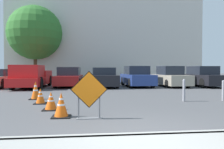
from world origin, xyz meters
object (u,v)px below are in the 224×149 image
Objects in this scene: traffic_cone_second at (51,101)px; pickup_truck at (31,78)px; parked_car_third at (104,78)px; bollard_second at (223,90)px; traffic_cone_fourth at (36,90)px; parked_car_sixth at (203,77)px; parked_car_second at (69,78)px; road_closed_sign at (89,94)px; traffic_cone_third at (40,96)px; parked_car_fourth at (137,77)px; traffic_cone_nearest at (61,105)px; bollard_nearest at (184,90)px; parked_car_fifth at (170,77)px.

traffic_cone_second is 0.11× the size of pickup_truck.
bollard_second is (4.59, -7.72, -0.21)m from parked_car_third.
traffic_cone_fourth is at bearing 105.89° from pickup_truck.
traffic_cone_second is 0.13× the size of parked_car_sixth.
parked_car_second is (2.61, 0.73, -0.05)m from pickup_truck.
traffic_cone_second is 0.75× the size of traffic_cone_fourth.
road_closed_sign is 10.98m from pickup_truck.
traffic_cone_third is 7.69m from pickup_truck.
traffic_cone_nearest is at bearing 64.67° from parked_car_fourth.
pickup_truck is 1.35× the size of parked_car_second.
parked_car_sixth is at bearing 178.36° from parked_car_third.
road_closed_sign reaches higher than traffic_cone_nearest.
parked_car_second is at bearing 93.60° from traffic_cone_nearest.
parked_car_fourth is (5.65, 7.91, 0.43)m from traffic_cone_third.
parked_car_sixth reaches higher than traffic_cone_nearest.
parked_car_sixth reaches higher than parked_car_third.
road_closed_sign is 2.14× the size of traffic_cone_third.
road_closed_sign is 1.41× the size of bollard_nearest.
traffic_cone_second is 0.14× the size of parked_car_fifth.
parked_car_third is at bearing -2.61° from parked_car_sixth.
traffic_cone_nearest is at bearing -159.22° from bollard_second.
traffic_cone_second is 7.13m from bollard_second.
traffic_cone_second is at bearing 39.75° from parked_car_sixth.
parked_car_fifth is at bearing 172.53° from parked_car_fourth.
parked_car_second is 0.95× the size of parked_car_fifth.
parked_car_second is at bearing -5.13° from parked_car_fifth.
traffic_cone_nearest is 1.24m from traffic_cone_second.
bollard_second is (7.20, -8.12, -0.22)m from parked_car_second.
parked_car_second reaches higher than traffic_cone_second.
parked_car_sixth reaches higher than traffic_cone_second.
parked_car_fifth is 2.61m from parked_car_sixth.
traffic_cone_fourth reaches higher than traffic_cone_third.
parked_car_sixth is 5.02× the size of bollard_nearest.
road_closed_sign is 6.40m from bollard_second.
parked_car_fifth reaches higher than parked_car_second.
pickup_truck reaches higher than parked_car_fifth.
parked_car_sixth reaches higher than road_closed_sign.
parked_car_fourth is 5.23m from parked_car_sixth.
parked_car_fifth is (5.21, -0.04, 0.03)m from parked_car_third.
pickup_truck is (-4.06, 10.20, 0.05)m from road_closed_sign.
parked_car_fourth reaches higher than traffic_cone_fourth.
parked_car_fifth is at bearing -178.11° from pickup_truck.
traffic_cone_second is 9.47m from parked_car_second.
parked_car_fourth is 8.19m from bollard_second.
traffic_cone_third is 0.14× the size of parked_car_third.
parked_car_fifth is at bearing -4.77° from parked_car_sixth.
traffic_cone_third is 8.11m from parked_car_second.
parked_car_sixth is at bearing 49.01° from road_closed_sign.
traffic_cone_fourth is at bearing 119.79° from road_closed_sign.
parked_car_fifth reaches higher than traffic_cone_nearest.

